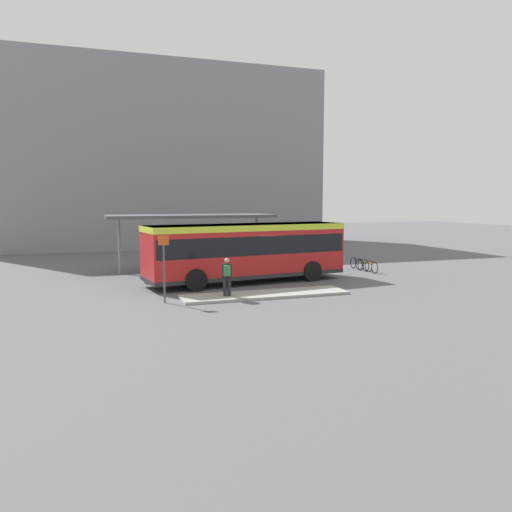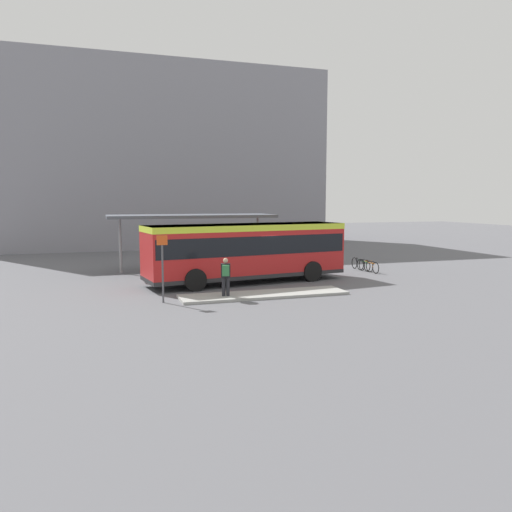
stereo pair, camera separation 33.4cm
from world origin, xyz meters
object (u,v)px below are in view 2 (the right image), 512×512
(bicycle_orange, at_px, (371,267))
(bicycle_black, at_px, (358,264))
(pedestrian_waiting, at_px, (226,274))
(potted_planter_near_shelter, at_px, (271,263))
(bicycle_green, at_px, (365,265))
(city_bus, at_px, (247,248))
(platform_sign, at_px, (163,265))

(bicycle_orange, distance_m, bicycle_black, 1.37)
(pedestrian_waiting, distance_m, potted_planter_near_shelter, 7.69)
(bicycle_green, height_order, bicycle_black, bicycle_black)
(city_bus, bearing_deg, bicycle_black, 9.01)
(potted_planter_near_shelter, bearing_deg, bicycle_green, -6.82)
(bicycle_green, bearing_deg, platform_sign, 108.48)
(pedestrian_waiting, relative_size, potted_planter_near_shelter, 1.33)
(pedestrian_waiting, xyz_separation_m, bicycle_orange, (10.12, 4.96, -0.72))
(city_bus, xyz_separation_m, bicycle_orange, (7.99, 1.08, -1.42))
(pedestrian_waiting, bearing_deg, bicycle_green, -47.30)
(bicycle_black, height_order, platform_sign, platform_sign)
(bicycle_orange, height_order, bicycle_black, bicycle_black)
(pedestrian_waiting, relative_size, bicycle_orange, 1.02)
(bicycle_orange, relative_size, potted_planter_near_shelter, 1.31)
(bicycle_green, bearing_deg, bicycle_black, 0.49)
(potted_planter_near_shelter, bearing_deg, pedestrian_waiting, -124.41)
(bicycle_green, relative_size, bicycle_black, 0.97)
(bicycle_black, height_order, potted_planter_near_shelter, potted_planter_near_shelter)
(potted_planter_near_shelter, relative_size, platform_sign, 0.44)
(bicycle_orange, bearing_deg, pedestrian_waiting, 115.52)
(bicycle_black, xyz_separation_m, potted_planter_near_shelter, (-5.68, 0.00, 0.27))
(bicycle_orange, relative_size, bicycle_green, 1.00)
(city_bus, height_order, bicycle_black, city_bus)
(potted_planter_near_shelter, height_order, platform_sign, platform_sign)
(platform_sign, bearing_deg, pedestrian_waiting, -0.56)
(pedestrian_waiting, bearing_deg, platform_sign, 102.90)
(city_bus, distance_m, bicycle_black, 8.38)
(platform_sign, bearing_deg, bicycle_orange, 21.10)
(pedestrian_waiting, height_order, bicycle_green, pedestrian_waiting)
(bicycle_green, distance_m, platform_sign, 14.00)
(bicycle_black, bearing_deg, bicycle_green, 8.09)
(pedestrian_waiting, relative_size, bicycle_green, 1.02)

